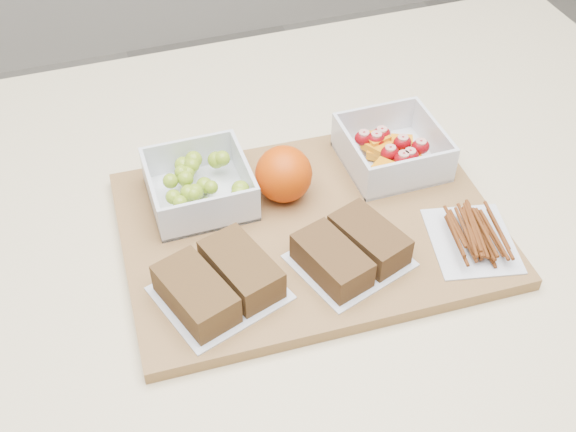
% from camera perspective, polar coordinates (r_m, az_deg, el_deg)
% --- Properties ---
extents(cutting_board, '(0.43, 0.32, 0.02)m').
position_cam_1_polar(cutting_board, '(0.83, 1.71, -0.98)').
color(cutting_board, olive).
rests_on(cutting_board, counter).
extents(grape_container, '(0.11, 0.11, 0.05)m').
position_cam_1_polar(grape_container, '(0.84, -6.96, 2.47)').
color(grape_container, silver).
rests_on(grape_container, cutting_board).
extents(fruit_container, '(0.12, 0.12, 0.05)m').
position_cam_1_polar(fruit_container, '(0.90, 8.19, 5.13)').
color(fruit_container, silver).
rests_on(fruit_container, cutting_board).
extents(orange, '(0.07, 0.07, 0.07)m').
position_cam_1_polar(orange, '(0.83, -0.34, 3.33)').
color(orange, '#D14304').
rests_on(orange, cutting_board).
extents(sandwich_bag_left, '(0.15, 0.14, 0.04)m').
position_cam_1_polar(sandwich_bag_left, '(0.74, -5.48, -5.23)').
color(sandwich_bag_left, silver).
rests_on(sandwich_bag_left, cutting_board).
extents(sandwich_bag_center, '(0.14, 0.13, 0.03)m').
position_cam_1_polar(sandwich_bag_center, '(0.77, 4.97, -2.72)').
color(sandwich_bag_center, silver).
rests_on(sandwich_bag_center, cutting_board).
extents(pretzel_bag, '(0.11, 0.12, 0.02)m').
position_cam_1_polar(pretzel_bag, '(0.82, 14.42, -1.36)').
color(pretzel_bag, silver).
rests_on(pretzel_bag, cutting_board).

